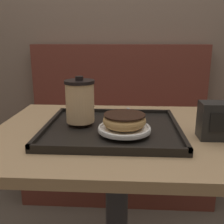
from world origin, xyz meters
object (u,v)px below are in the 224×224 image
object	(u,v)px
spoon	(138,116)
napkin_dispenser	(216,121)
donut_chocolate_glazed	(124,120)
coffee_cup_front	(80,101)

from	to	relation	value
spoon	napkin_dispenser	bearing A→B (deg)	41.77
donut_chocolate_glazed	napkin_dispenser	bearing A→B (deg)	3.27
spoon	napkin_dispenser	size ratio (longest dim) A/B	1.44
napkin_dispenser	coffee_cup_front	bearing A→B (deg)	170.80
coffee_cup_front	spoon	xyz separation A→B (m)	(0.19, 0.06, -0.07)
donut_chocolate_glazed	spoon	xyz separation A→B (m)	(0.05, 0.14, -0.03)
coffee_cup_front	donut_chocolate_glazed	world-z (taller)	coffee_cup_front
coffee_cup_front	donut_chocolate_glazed	distance (m)	0.17
coffee_cup_front	spoon	size ratio (longest dim) A/B	0.95
coffee_cup_front	napkin_dispenser	world-z (taller)	coffee_cup_front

